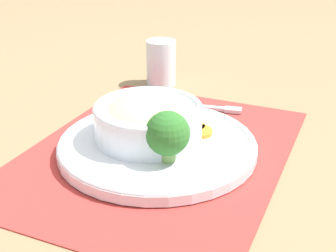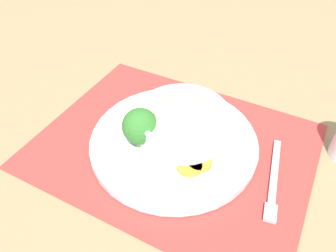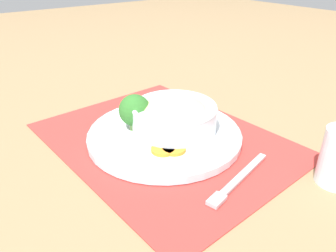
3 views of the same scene
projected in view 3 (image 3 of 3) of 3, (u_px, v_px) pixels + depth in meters
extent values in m
plane|color=#8C704C|center=(165.00, 140.00, 0.69)|extent=(4.00, 4.00, 0.00)
cube|color=#B2332D|center=(165.00, 139.00, 0.69)|extent=(0.54, 0.43, 0.00)
cylinder|color=silver|center=(165.00, 135.00, 0.69)|extent=(0.32, 0.32, 0.02)
torus|color=silver|center=(165.00, 132.00, 0.68)|extent=(0.32, 0.32, 0.01)
cylinder|color=silver|center=(174.00, 119.00, 0.68)|extent=(0.17, 0.17, 0.05)
torus|color=silver|center=(174.00, 107.00, 0.66)|extent=(0.18, 0.18, 0.01)
ellipsoid|color=beige|center=(174.00, 113.00, 0.67)|extent=(0.14, 0.14, 0.06)
cylinder|color=#759E51|center=(136.00, 125.00, 0.69)|extent=(0.02, 0.02, 0.02)
sphere|color=#2D6B28|center=(135.00, 110.00, 0.67)|extent=(0.07, 0.07, 0.07)
sphere|color=#2D6B28|center=(136.00, 112.00, 0.65)|extent=(0.03, 0.03, 0.03)
sphere|color=#2D6B28|center=(133.00, 105.00, 0.68)|extent=(0.03, 0.03, 0.03)
cylinder|color=orange|center=(163.00, 149.00, 0.61)|extent=(0.05, 0.05, 0.01)
cylinder|color=orange|center=(174.00, 149.00, 0.62)|extent=(0.05, 0.05, 0.01)
cube|color=#B7B7BC|center=(240.00, 177.00, 0.56)|extent=(0.05, 0.18, 0.01)
cube|color=#B7B7BC|center=(217.00, 200.00, 0.51)|extent=(0.03, 0.04, 0.01)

